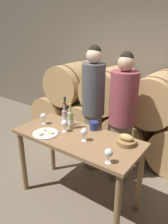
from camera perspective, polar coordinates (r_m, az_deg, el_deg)
ground_plane at (r=3.02m, az=-1.57°, el=-21.55°), size 10.00×10.00×0.00m
stone_wall_back at (r=4.07m, az=16.74°, el=14.19°), size 10.00×0.12×3.20m
barrel_stack at (r=3.77m, az=12.22°, el=-0.60°), size 4.05×0.91×1.43m
tasting_table at (r=2.56m, az=-1.75°, el=-9.03°), size 1.48×0.66×0.90m
person_left at (r=3.12m, az=2.41°, el=0.72°), size 0.32×0.32×1.84m
person_right at (r=2.92m, az=9.92°, el=-1.94°), size 0.36×0.36×1.79m
wine_bottle_red at (r=2.87m, az=-4.93°, el=-0.05°), size 0.07×0.07×0.32m
wine_bottle_white at (r=2.63m, az=-3.55°, el=-2.11°), size 0.07×0.07×0.32m
wine_bottle_rose at (r=2.70m, az=-5.05°, el=-1.52°), size 0.07×0.07×0.31m
blue_crock at (r=2.61m, az=2.60°, el=-3.48°), size 0.11×0.11×0.10m
bread_basket at (r=2.35m, az=10.96°, el=-7.34°), size 0.21×0.21×0.12m
cheese_plate at (r=2.56m, az=-10.02°, el=-5.51°), size 0.29×0.29×0.04m
wine_glass_far_left at (r=2.79m, az=-10.57°, el=-1.15°), size 0.08×0.08×0.14m
wine_glass_left at (r=2.55m, az=-5.14°, el=-3.04°), size 0.08×0.08×0.14m
wine_glass_center at (r=2.34m, az=0.02°, el=-5.30°), size 0.08×0.08×0.14m
wine_glass_right at (r=2.00m, az=6.45°, el=-10.62°), size 0.08×0.08×0.14m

